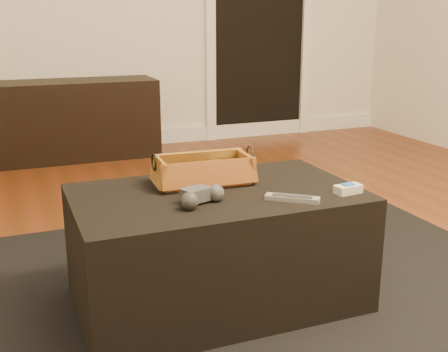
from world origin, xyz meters
name	(u,v)px	position (x,y,z in m)	size (l,w,h in m)	color
floor	(251,300)	(0.00, 0.00, -0.01)	(5.00, 5.50, 0.01)	brown
baseboard	(112,140)	(0.00, 2.73, 0.06)	(5.00, 0.04, 0.12)	white
doorway_opening	(259,17)	(1.30, 2.73, 1.02)	(0.82, 0.02, 2.00)	black
door_jamb_left	(210,17)	(0.85, 2.72, 1.02)	(0.08, 0.05, 2.05)	white
door_jamb_right	(307,17)	(1.75, 2.72, 1.02)	(0.08, 0.05, 2.05)	white
media_cabinet	(56,121)	(-0.44, 2.51, 0.29)	(1.46, 0.45, 0.57)	black
area_rug	(222,307)	(-0.13, -0.02, 0.01)	(2.60, 2.00, 0.01)	black
ottoman	(217,247)	(-0.13, 0.03, 0.22)	(1.00, 0.60, 0.42)	black
tv_remote	(200,179)	(-0.16, 0.13, 0.46)	(0.19, 0.04, 0.02)	black
cloth_bundle	(226,169)	(-0.04, 0.16, 0.47)	(0.10, 0.07, 0.06)	tan
wicker_basket	(203,172)	(-0.14, 0.14, 0.48)	(0.38, 0.21, 0.13)	#AB5926
game_controller	(200,196)	(-0.23, -0.08, 0.46)	(0.18, 0.14, 0.06)	#3C3C3F
silver_remote	(292,198)	(0.07, -0.16, 0.44)	(0.17, 0.14, 0.02)	#929398
cream_gadget	(348,189)	(0.29, -0.16, 0.45)	(0.10, 0.06, 0.04)	beige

